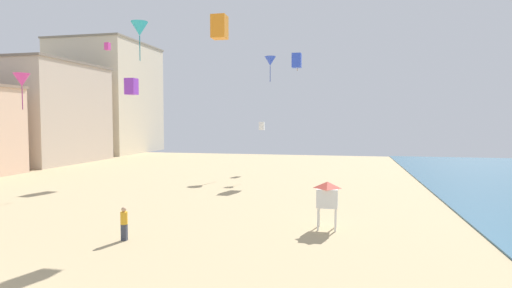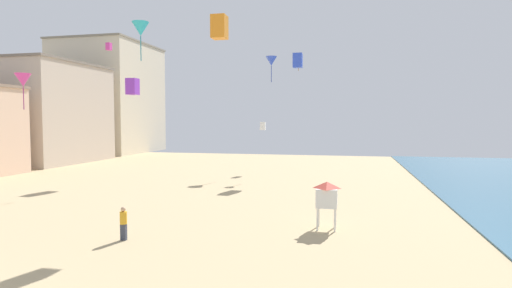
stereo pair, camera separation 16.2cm
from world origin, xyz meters
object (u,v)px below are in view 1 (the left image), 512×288
object	(u,v)px
kite_blue_delta	(270,61)
kite_magenta_delta	(22,80)
kite_cyan_delta	(140,29)
kite_blue_box	(297,61)
kite_flyer	(124,222)
kite_purple_box	(131,87)
kite_white_box	(262,126)
kite_orange_box	(219,27)
kite_magenta_box	(107,46)
kite_orange_delta_2	(297,57)
lifeguard_stand	(327,195)

from	to	relation	value
kite_blue_delta	kite_magenta_delta	xyz separation A→B (m)	(-16.27, -19.55, -3.68)
kite_cyan_delta	kite_blue_box	xyz separation A→B (m)	(14.03, 7.85, -2.31)
kite_flyer	kite_blue_delta	world-z (taller)	kite_blue_delta
kite_purple_box	kite_white_box	bearing A→B (deg)	36.08
kite_flyer	kite_orange_box	size ratio (longest dim) A/B	1.16
kite_magenta_box	kite_orange_delta_2	bearing A→B (deg)	20.13
kite_purple_box	kite_orange_box	bearing A→B (deg)	-43.85
kite_cyan_delta	kite_orange_box	distance (m)	16.64
kite_cyan_delta	kite_magenta_delta	world-z (taller)	kite_cyan_delta
lifeguard_stand	kite_cyan_delta	distance (m)	26.38
kite_magenta_box	kite_cyan_delta	size ratio (longest dim) A/B	0.22
kite_flyer	lifeguard_stand	bearing A→B (deg)	36.12
kite_magenta_delta	kite_white_box	world-z (taller)	kite_magenta_delta
kite_flyer	lifeguard_stand	size ratio (longest dim) A/B	0.64
kite_cyan_delta	kite_orange_delta_2	size ratio (longest dim) A/B	1.87
kite_blue_box	kite_white_box	distance (m)	8.22
kite_blue_delta	kite_magenta_delta	distance (m)	25.70
kite_flyer	kite_white_box	size ratio (longest dim) A/B	1.81
kite_flyer	lifeguard_stand	distance (m)	10.45
kite_magenta_box	kite_orange_box	world-z (taller)	kite_magenta_box
lifeguard_stand	kite_blue_box	distance (m)	24.69
kite_flyer	kite_purple_box	world-z (taller)	kite_purple_box
lifeguard_stand	kite_blue_box	world-z (taller)	kite_blue_box
lifeguard_stand	kite_white_box	bearing A→B (deg)	89.95
lifeguard_stand	kite_magenta_delta	xyz separation A→B (m)	(-24.05, 5.76, 7.15)
kite_magenta_box	kite_white_box	world-z (taller)	kite_magenta_box
kite_magenta_delta	kite_cyan_delta	bearing A→B (deg)	55.75
kite_orange_delta_2	kite_flyer	bearing A→B (deg)	-99.05
kite_purple_box	kite_magenta_delta	world-z (taller)	kite_purple_box
kite_blue_delta	kite_magenta_delta	world-z (taller)	kite_blue_delta
lifeguard_stand	kite_orange_box	distance (m)	12.12
kite_cyan_delta	kite_orange_box	size ratio (longest dim) A/B	2.58
kite_orange_delta_2	kite_blue_delta	bearing A→B (deg)	-168.44
kite_orange_delta_2	kite_magenta_delta	distance (m)	28.27
kite_purple_box	kite_blue_box	xyz separation A→B (m)	(15.49, 6.94, 3.03)
kite_purple_box	kite_blue_box	world-z (taller)	kite_blue_box
kite_orange_box	kite_white_box	size ratio (longest dim) A/B	1.57
kite_blue_delta	kite_blue_box	distance (m)	4.82
kite_magenta_box	kite_orange_delta_2	xyz separation A→B (m)	(19.89, 7.29, -0.72)
kite_blue_delta	lifeguard_stand	bearing A→B (deg)	-72.92
kite_orange_delta_2	kite_magenta_delta	xyz separation A→B (m)	(-19.36, -20.18, -4.14)
lifeguard_stand	kite_blue_box	size ratio (longest dim) A/B	1.68
kite_orange_delta_2	kite_white_box	xyz separation A→B (m)	(-3.68, -2.54, -7.97)
kite_flyer	kite_orange_box	xyz separation A→B (m)	(2.73, 6.82, 10.64)
kite_orange_box	kite_orange_delta_2	xyz separation A→B (m)	(2.08, 23.38, 1.57)
kite_flyer	kite_cyan_delta	distance (m)	24.51
kite_purple_box	kite_orange_delta_2	bearing A→B (deg)	35.73
kite_orange_delta_2	kite_purple_box	world-z (taller)	kite_orange_delta_2
kite_magenta_box	lifeguard_stand	bearing A→B (deg)	-37.19
kite_blue_delta	kite_orange_box	world-z (taller)	kite_blue_delta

